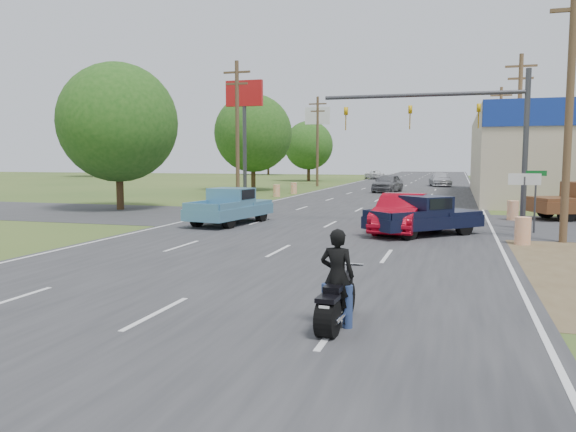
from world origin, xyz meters
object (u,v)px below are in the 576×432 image
(distant_car_silver, at_px, (440,180))
(distant_car_white, at_px, (375,175))
(motorcycle, at_px, (336,303))
(rider, at_px, (337,281))
(distant_car_grey, at_px, (388,183))
(blue_pickup, at_px, (232,206))
(red_convertible, at_px, (402,214))
(navy_pickup, at_px, (426,216))

(distant_car_silver, xyz_separation_m, distant_car_white, (-10.31, 20.67, -0.09))
(motorcycle, distance_m, rider, 0.39)
(motorcycle, xyz_separation_m, distant_car_grey, (-4.13, 42.58, 0.37))
(blue_pickup, bearing_deg, distant_car_silver, 86.33)
(red_convertible, relative_size, motorcycle, 2.30)
(rider, relative_size, distant_car_grey, 0.35)
(distant_car_white, bearing_deg, distant_car_grey, 105.22)
(red_convertible, relative_size, distant_car_silver, 0.94)
(distant_car_silver, bearing_deg, red_convertible, -99.12)
(rider, height_order, distant_car_white, rider)
(distant_car_silver, relative_size, distant_car_white, 1.08)
(blue_pickup, height_order, distant_car_grey, blue_pickup)
(distant_car_white, bearing_deg, red_convertible, 104.27)
(red_convertible, relative_size, navy_pickup, 1.04)
(red_convertible, bearing_deg, blue_pickup, 178.80)
(blue_pickup, height_order, navy_pickup, blue_pickup)
(rider, relative_size, blue_pickup, 0.32)
(blue_pickup, xyz_separation_m, distant_car_grey, (4.07, 27.76, -0.02))
(distant_car_grey, xyz_separation_m, distant_car_silver, (4.31, 13.38, -0.08))
(red_convertible, xyz_separation_m, distant_car_grey, (-4.00, 28.80, 0.03))
(red_convertible, distance_m, rider, 13.73)
(distant_car_grey, bearing_deg, distant_car_silver, 81.10)
(motorcycle, distance_m, blue_pickup, 16.94)
(navy_pickup, distance_m, distant_car_grey, 29.64)
(distant_car_white, bearing_deg, navy_pickup, 105.09)
(distant_car_grey, relative_size, distant_car_white, 1.02)
(distant_car_silver, bearing_deg, distant_car_grey, -116.56)
(distant_car_silver, bearing_deg, navy_pickup, -97.76)
(motorcycle, distance_m, navy_pickup, 13.40)
(red_convertible, bearing_deg, navy_pickup, -16.39)
(navy_pickup, bearing_deg, distant_car_white, 145.04)
(motorcycle, relative_size, rider, 1.24)
(red_convertible, relative_size, distant_car_white, 1.02)
(navy_pickup, bearing_deg, blue_pickup, -143.92)
(navy_pickup, relative_size, distant_car_grey, 0.95)
(rider, height_order, blue_pickup, rider)
(motorcycle, distance_m, distant_car_white, 77.30)
(distant_car_grey, bearing_deg, distant_car_white, 108.96)
(blue_pickup, xyz_separation_m, distant_car_white, (-1.93, 61.81, -0.19))
(navy_pickup, xyz_separation_m, distant_car_grey, (-5.01, 29.22, 0.04))
(blue_pickup, bearing_deg, navy_pickup, -1.24)
(rider, xyz_separation_m, distant_car_white, (-10.13, 76.58, -0.19))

